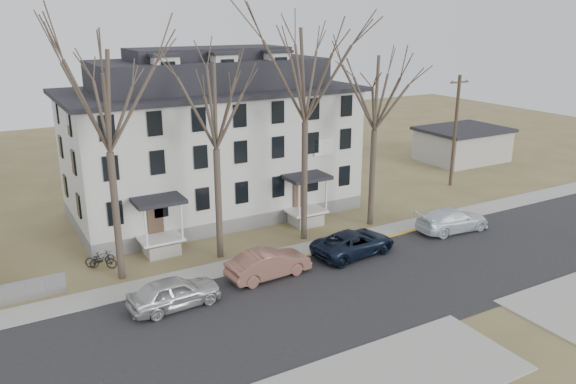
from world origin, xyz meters
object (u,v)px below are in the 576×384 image
tree_far_left (104,94)px  tree_mid_left (214,100)px  car_white (452,220)px  tree_mid_right (376,88)px  car_navy (354,243)px  bicycle_right (102,259)px  car_tan (269,264)px  bicycle_left (101,261)px  car_silver (175,293)px  utility_pole_far (455,130)px  tree_center (305,69)px  boarding_house (212,141)px

tree_far_left → tree_mid_left: (6.00, 0.00, -0.74)m
tree_mid_left → car_white: 18.28m
tree_mid_left → tree_mid_right: bearing=0.0°
car_navy → tree_far_left: bearing=68.4°
tree_mid_left → bicycle_right: (-6.63, 2.11, -9.15)m
car_tan → bicycle_left: 9.90m
tree_far_left → bicycle_right: tree_far_left is taller
tree_far_left → car_silver: bearing=-72.0°
tree_mid_left → car_navy: size_ratio=2.33×
bicycle_right → tree_far_left: bearing=-175.0°
tree_mid_right → car_navy: size_ratio=2.33×
car_silver → bicycle_left: size_ratio=2.46×
car_tan → car_navy: size_ratio=0.89×
utility_pole_far → car_silver: size_ratio=2.02×
bicycle_left → bicycle_right: size_ratio=1.26×
utility_pole_far → car_tan: bearing=-159.8°
utility_pole_far → car_tan: 24.07m
tree_mid_right → utility_pole_far: size_ratio=1.34×
tree_center → tree_mid_right: 5.70m
tree_mid_right → bicycle_left: size_ratio=6.65×
tree_far_left → utility_pole_far: tree_far_left is taller
tree_mid_right → bicycle_left: (-18.25, 1.82, -9.10)m
boarding_house → car_tan: bearing=-98.2°
tree_far_left → tree_mid_right: (17.50, 0.00, -0.74)m
tree_far_left → tree_mid_right: bearing=0.0°
boarding_house → car_silver: bearing=-120.1°
boarding_house → tree_mid_right: (8.50, -8.15, 4.22)m
tree_center → car_white: size_ratio=2.76×
tree_mid_right → car_tan: bearing=-158.6°
tree_far_left → car_silver: 10.75m
tree_far_left → car_navy: tree_far_left is taller
car_silver → car_tan: bearing=-86.7°
car_white → tree_center: bearing=72.1°
boarding_house → car_navy: bearing=-70.4°
tree_far_left → tree_mid_left: 6.05m
tree_mid_right → bicycle_left: tree_mid_right is taller
boarding_house → car_white: (12.53, -12.05, -4.61)m
car_white → tree_far_left: bearing=84.1°
car_navy → bicycle_left: size_ratio=2.85×
tree_mid_left → utility_pole_far: bearing=10.1°
tree_mid_right → car_white: tree_mid_right is taller
tree_mid_right → bicycle_right: bearing=173.3°
car_tan → tree_far_left: bearing=57.2°
tree_far_left → utility_pole_far: (29.50, 4.20, -5.44)m
car_navy → bicycle_left: bearing=62.6°
car_navy → bicycle_right: bearing=61.4°
tree_far_left → bicycle_right: 10.13m
bicycle_left → boarding_house: bearing=-22.5°
boarding_house → bicycle_right: size_ratio=13.70×
tree_mid_left → tree_center: size_ratio=0.87×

